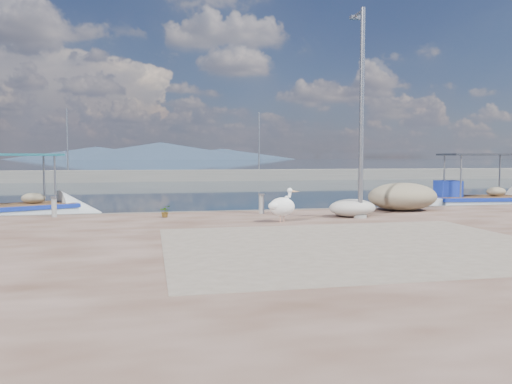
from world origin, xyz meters
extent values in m
plane|color=#162635|center=(0.00, 0.00, 0.00)|extent=(1400.00, 1400.00, 0.00)
cube|color=#482E1F|center=(0.00, -6.00, 0.25)|extent=(44.00, 22.00, 0.50)
cube|color=gray|center=(1.00, -3.00, 0.50)|extent=(9.00, 7.00, 0.01)
cube|color=gray|center=(0.00, 40.00, 0.60)|extent=(120.00, 2.20, 1.20)
cylinder|color=gray|center=(-12.00, 40.00, 4.00)|extent=(0.16, 0.16, 7.00)
cylinder|color=gray|center=(8.00, 40.00, 4.00)|extent=(0.16, 0.16, 7.00)
cone|color=#28384C|center=(-70.00, 650.00, 8.00)|extent=(220.00, 220.00, 16.00)
cone|color=#28384C|center=(10.00, 650.00, 11.00)|extent=(280.00, 280.00, 22.00)
cone|color=#28384C|center=(90.00, 650.00, 7.00)|extent=(200.00, 200.00, 14.00)
cube|color=white|center=(-9.21, 7.79, 0.08)|extent=(6.85, 4.78, 1.08)
cube|color=#1930A4|center=(-9.21, 7.79, 0.57)|extent=(5.22, 4.05, 0.16)
cube|color=maroon|center=(-9.21, 7.79, 0.02)|extent=(5.21, 4.03, 0.14)
cube|color=#185460|center=(-9.21, 7.79, 2.66)|extent=(4.14, 3.41, 0.09)
cube|color=white|center=(12.00, 7.58, 0.09)|extent=(6.85, 2.91, 1.09)
cube|color=#1930A4|center=(12.00, 7.58, 0.57)|extent=(5.01, 2.77, 0.16)
cube|color=maroon|center=(12.00, 7.58, 0.02)|extent=(5.01, 2.75, 0.14)
cube|color=#1930A4|center=(10.35, 7.77, 1.03)|extent=(1.14, 1.14, 0.80)
cube|color=#23262D|center=(12.00, 7.58, 2.69)|extent=(3.87, 2.47, 0.09)
cylinder|color=tan|center=(0.28, 1.39, 0.64)|extent=(0.04, 0.04, 0.27)
cylinder|color=tan|center=(0.41, 1.44, 0.64)|extent=(0.04, 0.04, 0.27)
ellipsoid|color=white|center=(0.34, 1.42, 0.99)|extent=(0.95, 0.75, 0.59)
cylinder|color=white|center=(0.58, 1.50, 1.28)|extent=(0.22, 0.17, 0.50)
sphere|color=white|center=(0.62, 1.51, 1.50)|extent=(0.17, 0.17, 0.17)
cone|color=#FAA961|center=(0.81, 1.58, 1.46)|extent=(0.40, 0.22, 0.12)
cylinder|color=gray|center=(3.22, 1.90, 4.00)|extent=(0.16, 0.16, 7.00)
cylinder|color=gray|center=(3.22, 1.90, 0.55)|extent=(0.44, 0.44, 0.10)
cube|color=gray|center=(3.22, 2.55, 7.35)|extent=(0.35, 0.18, 0.12)
cylinder|color=gray|center=(0.23, 3.92, 0.85)|extent=(0.18, 0.18, 0.71)
cylinder|color=gray|center=(0.23, 3.92, 1.21)|extent=(0.24, 0.24, 0.06)
cylinder|color=gray|center=(-7.02, 4.35, 0.84)|extent=(0.18, 0.18, 0.68)
cylinder|color=gray|center=(-7.02, 4.35, 1.18)|extent=(0.23, 0.23, 0.06)
imported|color=#33722D|center=(-3.26, 3.43, 0.71)|extent=(0.39, 0.34, 0.42)
ellipsoid|color=beige|center=(3.09, 2.27, 0.81)|extent=(1.64, 1.23, 0.61)
ellipsoid|color=tan|center=(5.79, 3.77, 1.04)|extent=(2.75, 1.96, 1.08)
camera|label=1|loc=(-3.74, -13.85, 2.56)|focal=35.00mm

